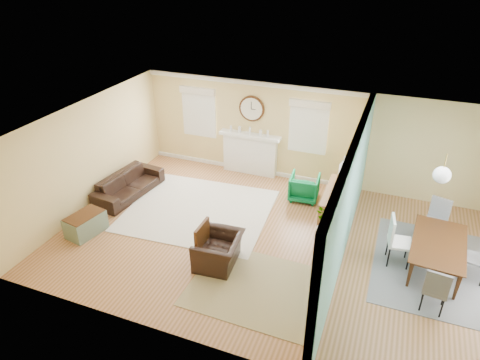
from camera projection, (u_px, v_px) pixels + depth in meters
name	position (u px, v px, depth m)	size (l,w,h in m)	color
floor	(269.00, 241.00, 9.27)	(9.00, 9.00, 0.00)	brown
wall_back	(306.00, 135.00, 11.10)	(9.00, 0.02, 2.60)	#E4C57F
wall_front	(209.00, 285.00, 6.19)	(9.00, 0.02, 2.60)	#E4C57F
wall_left	(89.00, 155.00, 10.07)	(0.02, 6.00, 2.60)	#E4C57F
ceiling	(274.00, 129.00, 8.02)	(9.00, 6.00, 0.02)	white
partition	(350.00, 194.00, 8.37)	(0.17, 6.00, 2.60)	#E4C57F
fireplace	(250.00, 153.00, 11.81)	(1.70, 0.30, 1.17)	white
wall_clock	(252.00, 109.00, 11.28)	(0.70, 0.07, 0.70)	#4E2912
window_left	(199.00, 109.00, 11.85)	(1.05, 0.13, 1.42)	white
window_right	(309.00, 123.00, 10.87)	(1.05, 0.13, 1.42)	white
pendant	(442.00, 175.00, 7.26)	(0.30, 0.30, 0.55)	gold
rug_cream	(199.00, 210.00, 10.34)	(3.34, 2.90, 0.02)	#EDE5CC
rug_jute	(255.00, 287.00, 8.01)	(2.39, 1.96, 0.01)	tan
rug_grey	(434.00, 268.00, 8.49)	(2.32, 2.89, 0.01)	slate
sofa	(129.00, 185.00, 10.87)	(1.99, 0.78, 0.58)	black
eames_chair	(219.00, 251.00, 8.46)	(0.97, 0.85, 0.63)	black
green_chair	(304.00, 187.00, 10.68)	(0.70, 0.72, 0.65)	#036B34
trunk	(86.00, 224.00, 9.41)	(0.66, 0.91, 0.48)	slate
credenza	(335.00, 206.00, 9.78)	(0.53, 1.55, 0.80)	olive
tv	(338.00, 178.00, 9.45)	(1.07, 0.14, 0.62)	black
garden_stool	(324.00, 239.00, 8.90)	(0.36, 0.36, 0.53)	white
potted_plant	(326.00, 219.00, 8.67)	(0.40, 0.35, 0.45)	#337F33
dining_table	(438.00, 256.00, 8.35)	(1.74, 0.97, 0.61)	#4E2912
dining_chair_n	(436.00, 218.00, 9.07)	(0.52, 0.52, 0.95)	slate
dining_chair_s	(437.00, 285.00, 7.30)	(0.45, 0.45, 0.91)	slate
dining_chair_w	(401.00, 238.00, 8.35)	(0.52, 0.52, 1.04)	white
dining_chair_e	(479.00, 255.00, 7.97)	(0.50, 0.50, 0.95)	slate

